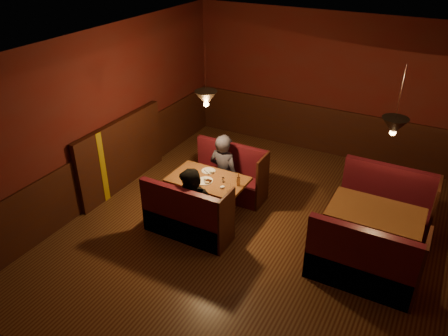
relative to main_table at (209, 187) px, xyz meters
The scene contains 9 objects.
room 1.00m from the main_table, 20.80° to the right, with size 6.02×7.02×2.92m.
main_table is the anchor object (origin of this frame).
main_bench_far 0.75m from the main_table, 88.86° to the left, with size 1.38×0.49×0.94m.
main_bench_near 0.75m from the main_table, 88.86° to the right, with size 1.38×0.49×0.94m.
second_table 2.62m from the main_table, ahead, with size 1.30×0.83×0.73m.
second_bench_far 2.84m from the main_table, 21.47° to the left, with size 1.44×0.54×1.03m.
second_bench_near 2.69m from the main_table, 11.13° to the right, with size 1.44×0.54×1.03m.
diner_a 0.62m from the main_table, 91.76° to the left, with size 0.58×0.38×1.58m, color #2B2935.
diner_b 0.67m from the main_table, 82.60° to the right, with size 0.72×0.56×1.49m, color black.
Camera 1 is at (2.04, -4.90, 4.30)m, focal length 35.00 mm.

